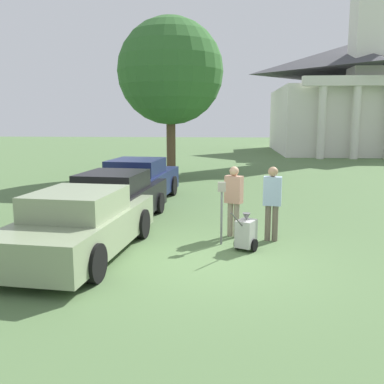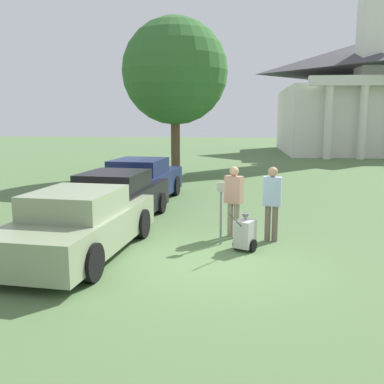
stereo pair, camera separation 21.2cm
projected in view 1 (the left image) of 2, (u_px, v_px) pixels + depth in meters
name	position (u px, v px, depth m)	size (l,w,h in m)	color
ground_plane	(215.00, 262.00, 8.71)	(120.00, 120.00, 0.00)	#517042
parked_car_sage	(81.00, 225.00, 9.07)	(2.34, 4.87, 1.42)	gray
parked_car_black	(115.00, 199.00, 11.88)	(2.27, 4.79, 1.46)	black
parked_car_navy	(138.00, 182.00, 14.89)	(2.35, 5.04, 1.52)	#19234C
parking_meter	(222.00, 202.00, 9.79)	(0.18, 0.09, 1.46)	slate
person_worker	(234.00, 197.00, 10.46)	(0.47, 0.39, 1.75)	gray
person_supervisor	(272.00, 199.00, 10.09)	(0.45, 0.29, 1.78)	#665B4C
equipment_cart	(246.00, 233.00, 9.45)	(0.64, 0.97, 1.00)	#B2B2AD
church	(350.00, 89.00, 36.35)	(12.19, 13.51, 25.40)	silver
shade_tree	(170.00, 72.00, 20.35)	(5.03, 5.03, 7.63)	brown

